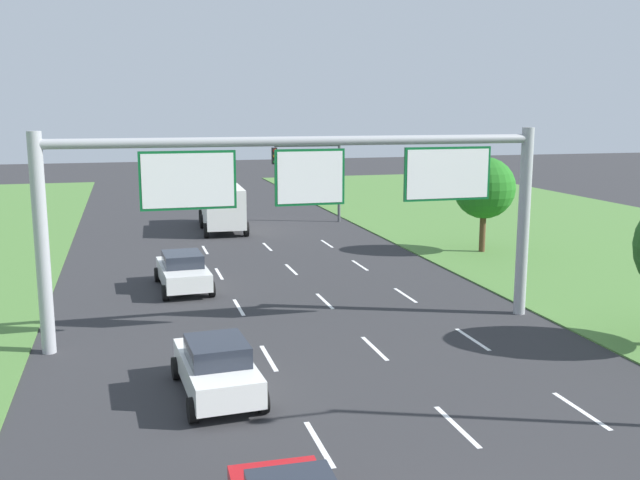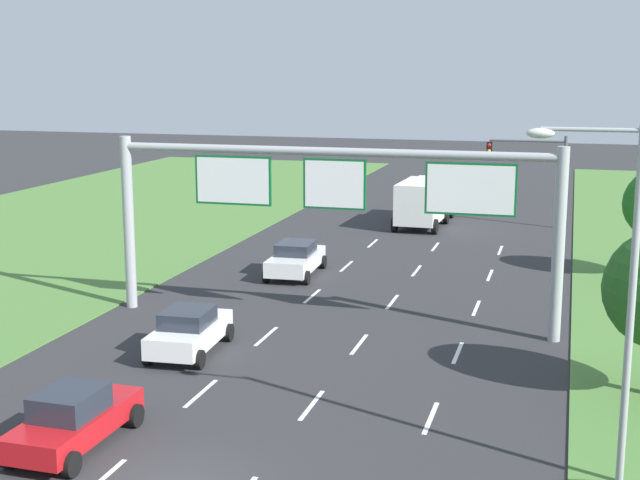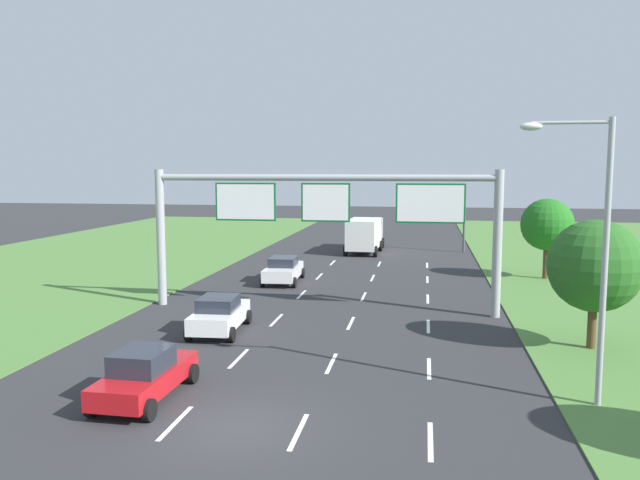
{
  "view_description": "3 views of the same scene",
  "coord_description": "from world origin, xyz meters",
  "px_view_note": "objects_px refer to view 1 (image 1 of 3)",
  "views": [
    {
      "loc": [
        -5.79,
        -8.86,
        7.64
      ],
      "look_at": [
        1.03,
        16.07,
        2.89
      ],
      "focal_mm": 40.0,
      "sensor_mm": 36.0,
      "label": 1
    },
    {
      "loc": [
        8.69,
        -17.58,
        9.76
      ],
      "look_at": [
        -0.06,
        13.27,
        3.45
      ],
      "focal_mm": 50.0,
      "sensor_mm": 36.0,
      "label": 2
    },
    {
      "loc": [
        4.99,
        -15.75,
        7.05
      ],
      "look_at": [
        -0.16,
        14.87,
        3.47
      ],
      "focal_mm": 35.0,
      "sensor_mm": 36.0,
      "label": 3
    }
  ],
  "objects_px": {
    "sign_gantry": "(310,191)",
    "traffic_light_mast": "(312,166)",
    "car_lead_silver": "(217,367)",
    "box_truck": "(222,205)",
    "car_mid_lane": "(183,271)",
    "roadside_tree_far": "(484,188)"
  },
  "relations": [
    {
      "from": "car_mid_lane",
      "to": "box_truck",
      "type": "relative_size",
      "value": 0.64
    },
    {
      "from": "car_mid_lane",
      "to": "roadside_tree_far",
      "type": "xyz_separation_m",
      "value": [
        16.26,
        3.8,
        2.7
      ]
    },
    {
      "from": "car_lead_silver",
      "to": "sign_gantry",
      "type": "height_order",
      "value": "sign_gantry"
    },
    {
      "from": "traffic_light_mast",
      "to": "roadside_tree_far",
      "type": "xyz_separation_m",
      "value": [
        6.3,
        -12.34,
        -0.36
      ]
    },
    {
      "from": "roadside_tree_far",
      "to": "traffic_light_mast",
      "type": "bearing_deg",
      "value": 117.05
    },
    {
      "from": "traffic_light_mast",
      "to": "sign_gantry",
      "type": "bearing_deg",
      "value": -104.75
    },
    {
      "from": "sign_gantry",
      "to": "car_lead_silver",
      "type": "bearing_deg",
      "value": -128.59
    },
    {
      "from": "roadside_tree_far",
      "to": "car_mid_lane",
      "type": "bearing_deg",
      "value": -166.84
    },
    {
      "from": "car_mid_lane",
      "to": "sign_gantry",
      "type": "xyz_separation_m",
      "value": [
        3.81,
        -7.2,
        4.13
      ]
    },
    {
      "from": "car_lead_silver",
      "to": "car_mid_lane",
      "type": "height_order",
      "value": "car_lead_silver"
    },
    {
      "from": "sign_gantry",
      "to": "roadside_tree_far",
      "type": "height_order",
      "value": "sign_gantry"
    },
    {
      "from": "car_mid_lane",
      "to": "traffic_light_mast",
      "type": "height_order",
      "value": "traffic_light_mast"
    },
    {
      "from": "car_mid_lane",
      "to": "box_truck",
      "type": "bearing_deg",
      "value": 73.59
    },
    {
      "from": "traffic_light_mast",
      "to": "roadside_tree_far",
      "type": "height_order",
      "value": "traffic_light_mast"
    },
    {
      "from": "traffic_light_mast",
      "to": "roadside_tree_far",
      "type": "bearing_deg",
      "value": -62.95
    },
    {
      "from": "car_lead_silver",
      "to": "box_truck",
      "type": "relative_size",
      "value": 0.59
    },
    {
      "from": "sign_gantry",
      "to": "traffic_light_mast",
      "type": "relative_size",
      "value": 3.08
    },
    {
      "from": "box_truck",
      "to": "roadside_tree_far",
      "type": "bearing_deg",
      "value": -39.33
    },
    {
      "from": "car_lead_silver",
      "to": "car_mid_lane",
      "type": "bearing_deg",
      "value": 86.28
    },
    {
      "from": "box_truck",
      "to": "sign_gantry",
      "type": "distance_m",
      "value": 22.44
    },
    {
      "from": "box_truck",
      "to": "traffic_light_mast",
      "type": "height_order",
      "value": "traffic_light_mast"
    },
    {
      "from": "car_lead_silver",
      "to": "roadside_tree_far",
      "type": "height_order",
      "value": "roadside_tree_far"
    }
  ]
}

